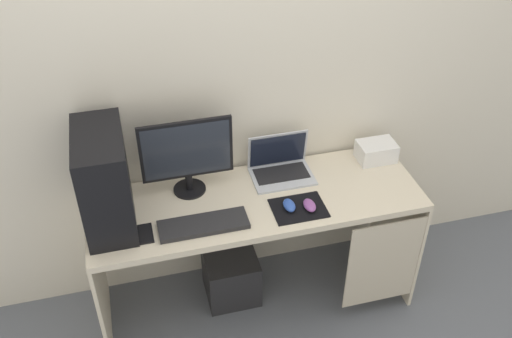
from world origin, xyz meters
The scene contains 13 objects.
ground_plane centered at (0.00, 0.00, 0.00)m, with size 8.00×8.00×0.00m, color slate.
wall_back centered at (0.00, 0.32, 1.30)m, with size 4.00×0.05×2.60m.
desk centered at (0.02, -0.01, 0.60)m, with size 1.66×0.56×0.74m.
pc_tower centered at (-0.70, 0.02, 0.98)m, with size 0.22×0.43×0.48m, color black.
monitor centered at (-0.31, 0.14, 0.96)m, with size 0.45×0.16×0.41m.
laptop centered at (0.17, 0.16, 0.78)m, with size 0.32×0.22×0.22m.
projector centered at (0.71, 0.16, 0.79)m, with size 0.20×0.14×0.10m, color white.
keyboard centered at (-0.29, -0.14, 0.75)m, with size 0.42×0.14×0.02m, color #232326.
mousepad centered at (0.18, -0.13, 0.74)m, with size 0.26×0.20×0.01m, color black.
mouse_left centered at (0.13, -0.12, 0.76)m, with size 0.06×0.10×0.03m, color #2D51B2.
mouse_right centered at (0.23, -0.14, 0.76)m, with size 0.06×0.10×0.03m, color #8C4C99.
cell_phone centered at (-0.56, -0.13, 0.74)m, with size 0.07×0.13×0.01m, color black.
subwoofer centered at (-0.13, 0.07, 0.14)m, with size 0.29×0.29×0.29m, color #232326.
Camera 1 is at (-0.56, -2.12, 2.56)m, focal length 40.30 mm.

